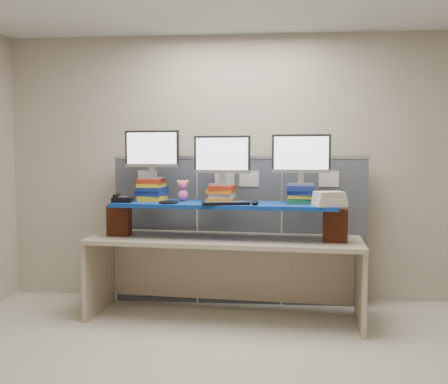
# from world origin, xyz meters

# --- Properties ---
(room) EXTENTS (5.00, 4.00, 2.80)m
(room) POSITION_xyz_m (0.00, 0.00, 1.40)
(room) COLOR #BBAE9A
(room) RESTS_ON ground
(cubicle_partition) EXTENTS (2.60, 0.06, 1.53)m
(cubicle_partition) POSITION_xyz_m (-0.00, 1.78, 0.77)
(cubicle_partition) COLOR #464B53
(cubicle_partition) RESTS_ON ground
(desk) EXTENTS (2.58, 0.96, 0.77)m
(desk) POSITION_xyz_m (-0.12, 1.28, 0.61)
(desk) COLOR tan
(desk) RESTS_ON ground
(brick_pier_left) EXTENTS (0.22, 0.14, 0.29)m
(brick_pier_left) POSITION_xyz_m (-1.13, 1.32, 0.91)
(brick_pier_left) COLOR brown
(brick_pier_left) RESTS_ON desk
(brick_pier_right) EXTENTS (0.22, 0.14, 0.29)m
(brick_pier_right) POSITION_xyz_m (0.88, 1.14, 0.91)
(brick_pier_right) COLOR brown
(brick_pier_right) RESTS_ON desk
(blue_board) EXTENTS (2.10, 0.70, 0.04)m
(blue_board) POSITION_xyz_m (-0.12, 1.28, 1.08)
(blue_board) COLOR navy
(blue_board) RESTS_ON brick_pier_left
(book_stack_left) EXTENTS (0.28, 0.32, 0.21)m
(book_stack_left) POSITION_xyz_m (-0.83, 1.45, 1.20)
(book_stack_left) COLOR yellow
(book_stack_left) RESTS_ON blue_board
(book_stack_center) EXTENTS (0.28, 0.32, 0.16)m
(book_stack_center) POSITION_xyz_m (-0.15, 1.40, 1.18)
(book_stack_center) COLOR orange
(book_stack_center) RESTS_ON blue_board
(book_stack_right) EXTENTS (0.28, 0.33, 0.16)m
(book_stack_right) POSITION_xyz_m (0.59, 1.33, 1.18)
(book_stack_right) COLOR #1D6D36
(book_stack_right) RESTS_ON blue_board
(monitor_left) EXTENTS (0.54, 0.17, 0.47)m
(monitor_left) POSITION_xyz_m (-0.83, 1.46, 1.57)
(monitor_left) COLOR #939398
(monitor_left) RESTS_ON book_stack_left
(monitor_center) EXTENTS (0.54, 0.17, 0.47)m
(monitor_center) POSITION_xyz_m (-0.14, 1.40, 1.52)
(monitor_center) COLOR #939398
(monitor_center) RESTS_ON book_stack_center
(monitor_right) EXTENTS (0.54, 0.17, 0.47)m
(monitor_right) POSITION_xyz_m (0.59, 1.33, 1.53)
(monitor_right) COLOR #939398
(monitor_right) RESTS_ON book_stack_right
(keyboard) EXTENTS (0.44, 0.21, 0.03)m
(keyboard) POSITION_xyz_m (-0.09, 1.10, 1.11)
(keyboard) COLOR black
(keyboard) RESTS_ON blue_board
(mouse) EXTENTS (0.11, 0.14, 0.04)m
(mouse) POSITION_xyz_m (0.17, 1.11, 1.12)
(mouse) COLOR black
(mouse) RESTS_ON blue_board
(desk_phone) EXTENTS (0.19, 0.18, 0.08)m
(desk_phone) POSITION_xyz_m (-1.08, 1.26, 1.13)
(desk_phone) COLOR black
(desk_phone) RESTS_ON blue_board
(headset) EXTENTS (0.21, 0.21, 0.02)m
(headset) POSITION_xyz_m (-0.62, 1.18, 1.11)
(headset) COLOR black
(headset) RESTS_ON blue_board
(plush_toy) EXTENTS (0.12, 0.09, 0.20)m
(plush_toy) POSITION_xyz_m (-0.52, 1.41, 1.20)
(plush_toy) COLOR pink
(plush_toy) RESTS_ON blue_board
(binder_stack) EXTENTS (0.31, 0.27, 0.13)m
(binder_stack) POSITION_xyz_m (0.82, 1.06, 1.16)
(binder_stack) COLOR beige
(binder_stack) RESTS_ON blue_board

